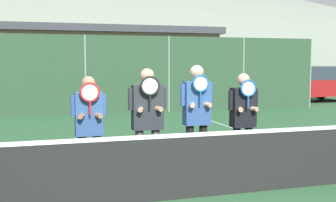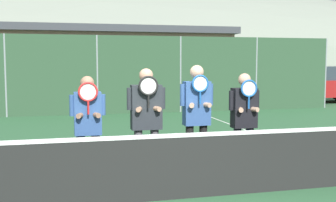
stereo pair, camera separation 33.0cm
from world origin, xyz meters
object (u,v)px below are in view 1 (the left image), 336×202
object	(u,v)px
car_right_of_center	(307,84)
player_rightmost	(243,116)
car_center	(206,85)
player_center_right	(197,112)
player_center_left	(147,116)
player_leftmost	(89,123)
car_left_of_center	(86,85)

from	to	relation	value
car_right_of_center	player_rightmost	bearing A→B (deg)	-129.04
car_center	player_rightmost	bearing A→B (deg)	-108.82
player_center_right	player_center_left	bearing A→B (deg)	-174.30
player_leftmost	player_rightmost	distance (m)	2.55
car_left_of_center	car_right_of_center	bearing A→B (deg)	-1.09
car_left_of_center	car_center	size ratio (longest dim) A/B	0.96
car_center	car_right_of_center	xyz separation A→B (m)	(5.38, 0.26, -0.01)
player_rightmost	car_left_of_center	size ratio (longest dim) A/B	0.40
player_leftmost	car_left_of_center	size ratio (longest dim) A/B	0.40
player_rightmost	car_right_of_center	size ratio (longest dim) A/B	0.38
player_center_right	player_leftmost	bearing A→B (deg)	-178.05
player_rightmost	car_center	xyz separation A→B (m)	(3.75, 11.00, -0.13)
player_center_right	player_rightmost	xyz separation A→B (m)	(0.81, -0.05, -0.09)
player_center_right	car_right_of_center	distance (m)	14.97
player_leftmost	car_center	size ratio (longest dim) A/B	0.38
player_center_left	player_rightmost	bearing A→B (deg)	1.12
player_center_right	car_right_of_center	world-z (taller)	player_center_right
player_leftmost	car_center	xyz separation A→B (m)	(6.30, 11.00, -0.11)
player_leftmost	player_center_right	xyz separation A→B (m)	(1.74, 0.06, 0.10)
player_center_left	car_center	world-z (taller)	player_center_left
player_leftmost	player_center_left	distance (m)	0.90
player_leftmost	player_rightmost	xyz separation A→B (m)	(2.55, 0.01, 0.01)
player_leftmost	car_right_of_center	distance (m)	16.22
car_center	player_center_left	bearing A→B (deg)	-116.10
player_center_left	car_left_of_center	distance (m)	11.49
player_leftmost	player_rightmost	size ratio (longest dim) A/B	0.99
player_center_right	car_center	size ratio (longest dim) A/B	0.42
player_leftmost	car_right_of_center	world-z (taller)	car_right_of_center
player_leftmost	car_center	bearing A→B (deg)	60.21
car_left_of_center	car_right_of_center	size ratio (longest dim) A/B	0.93
player_leftmost	car_center	world-z (taller)	car_center
car_left_of_center	car_center	bearing A→B (deg)	-5.05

